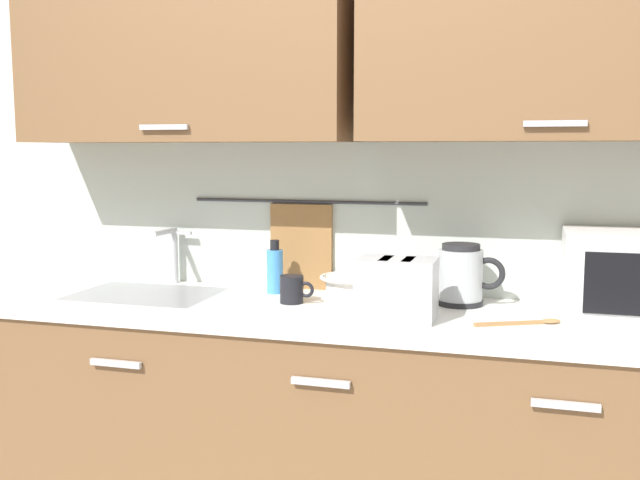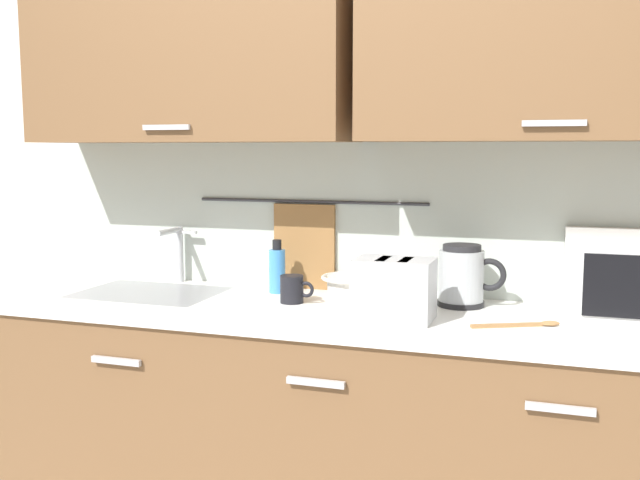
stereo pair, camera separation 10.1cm
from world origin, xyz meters
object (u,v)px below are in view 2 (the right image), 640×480
Objects in this scene: mixing_bowl at (351,284)px; wooden_spoon at (527,324)px; electric_kettle at (463,276)px; dish_soap_bottle at (277,269)px; mug_near_sink at (293,289)px; toaster at (394,289)px.

mixing_bowl is 0.67m from wooden_spoon.
electric_kettle is at bearing 134.36° from wooden_spoon.
electric_kettle is 1.16× the size of dish_soap_bottle.
wooden_spoon is (0.78, -0.09, -0.04)m from mug_near_sink.
mixing_bowl is at bearing 175.99° from electric_kettle.
wooden_spoon is at bearing 5.67° from toaster.
electric_kettle is 0.40m from mixing_bowl.
mug_near_sink is at bearing 161.35° from toaster.
dish_soap_bottle is 0.28m from mixing_bowl.
electric_kettle reaches higher than wooden_spoon.
toaster is (0.50, -0.28, 0.01)m from dish_soap_bottle.
mixing_bowl is at bearing 45.52° from mug_near_sink.
mug_near_sink reaches higher than mixing_bowl.
mixing_bowl reaches higher than wooden_spoon.
wooden_spoon is at bearing -45.64° from electric_kettle.
mixing_bowl is (0.28, 0.02, -0.04)m from dish_soap_bottle.
toaster reaches higher than wooden_spoon.
mixing_bowl is 0.84× the size of toaster.
toaster reaches higher than mixing_bowl.
electric_kettle reaches higher than dish_soap_bottle.
mixing_bowl is at bearing 3.28° from dish_soap_bottle.
toaster is 0.41m from wooden_spoon.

